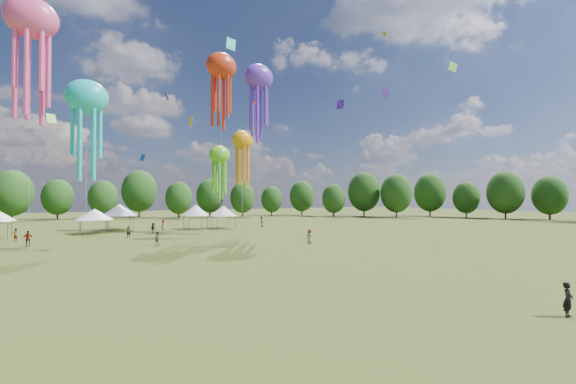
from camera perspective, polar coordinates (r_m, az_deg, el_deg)
ground at (r=16.90m, az=20.53°, el=-19.96°), size 300.00×300.00×0.00m
observer_main at (r=21.58m, az=38.19°, el=-13.38°), size 0.64×0.47×1.61m
spectator_near at (r=44.24m, az=-20.20°, el=-7.03°), size 0.96×0.90×1.56m
spectators_far at (r=56.27m, az=-17.46°, el=-5.65°), size 37.77×28.58×1.93m
festival_tents at (r=64.38m, az=-24.64°, el=-2.90°), size 37.88×12.26×4.45m
show_kites at (r=53.40m, az=-16.82°, el=15.38°), size 34.16×16.21×29.79m
small_kites at (r=58.23m, az=-18.29°, el=23.80°), size 70.60×63.97×43.72m
treeline at (r=72.84m, az=-24.87°, el=-0.04°), size 201.57×95.24×13.43m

